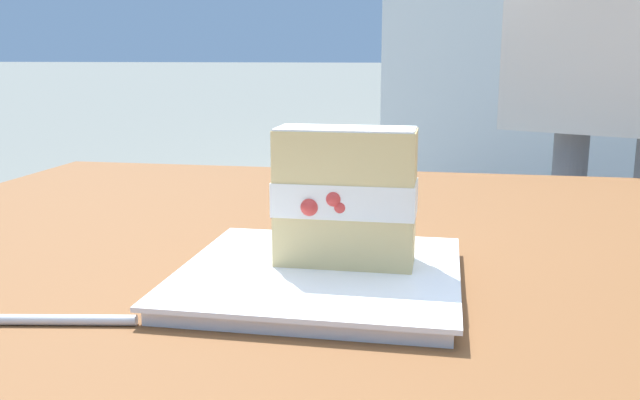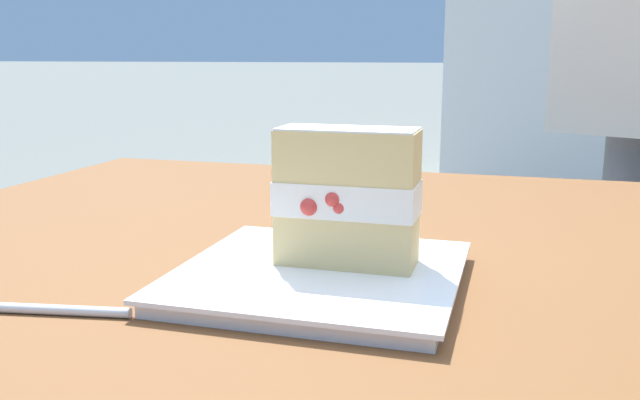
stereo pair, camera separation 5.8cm
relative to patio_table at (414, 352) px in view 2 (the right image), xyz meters
name	(u,v)px [view 2 (the right image)]	position (x,y,z in m)	size (l,w,h in m)	color
patio_table	(414,352)	(0.00, 0.00, 0.00)	(1.29, 1.03, 0.73)	brown
dessert_plate	(320,276)	(-0.07, -0.09, 0.10)	(0.24, 0.24, 0.02)	white
cake_slice	(347,197)	(-0.05, -0.07, 0.17)	(0.12, 0.06, 0.12)	#E0C17A
dessert_fork	(9,308)	(-0.28, -0.22, 0.10)	(0.17, 0.04, 0.01)	silver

